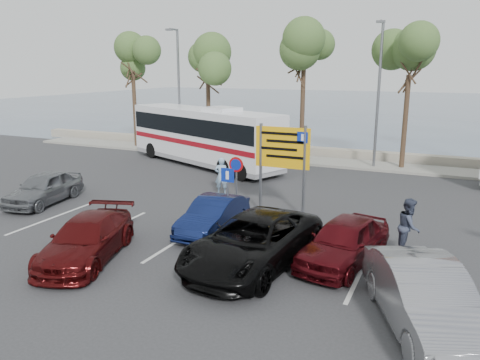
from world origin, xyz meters
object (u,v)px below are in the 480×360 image
at_px(street_lamp_left, 178,85).
at_px(car_silver_b, 425,298).
at_px(car_silver_a, 44,188).
at_px(direction_sign, 282,155).
at_px(suv_black, 253,241).
at_px(pedestrian_near, 221,176).
at_px(street_lamp_right, 379,88).
at_px(pedestrian_far, 409,226).
at_px(car_blue, 213,215).
at_px(car_red, 344,241).
at_px(car_maroon, 87,239).
at_px(coach_bus_left, 203,138).

relative_size(street_lamp_left, car_silver_b, 1.72).
relative_size(street_lamp_left, car_silver_a, 2.01).
distance_m(direction_sign, suv_black, 5.39).
height_order(car_silver_a, pedestrian_near, pedestrian_near).
bearing_deg(street_lamp_right, car_silver_a, -132.27).
bearing_deg(pedestrian_far, suv_black, 126.47).
bearing_deg(car_blue, pedestrian_far, 4.90).
bearing_deg(car_red, car_maroon, -146.44).
relative_size(coach_bus_left, car_silver_a, 2.88).
bearing_deg(car_red, coach_bus_left, 145.86).
bearing_deg(suv_black, street_lamp_right, 92.53).
relative_size(car_blue, pedestrian_far, 2.11).
height_order(suv_black, pedestrian_far, pedestrian_far).
distance_m(street_lamp_left, street_lamp_right, 13.00).
bearing_deg(pedestrian_near, car_red, 122.55).
xyz_separation_m(street_lamp_left, street_lamp_right, (13.00, 0.00, 0.00)).
xyz_separation_m(street_lamp_left, direction_sign, (11.00, -10.32, -2.17)).
distance_m(direction_sign, pedestrian_far, 5.65).
relative_size(car_silver_a, pedestrian_near, 2.32).
bearing_deg(street_lamp_right, car_red, -84.74).
xyz_separation_m(coach_bus_left, pedestrian_near, (3.94, -5.50, -0.79)).
xyz_separation_m(coach_bus_left, car_red, (10.80, -11.10, -0.95)).
height_order(coach_bus_left, car_silver_a, coach_bus_left).
distance_m(street_lamp_left, car_blue, 16.82).
distance_m(car_silver_a, car_maroon, 7.16).
bearing_deg(coach_bus_left, car_red, -45.79).
bearing_deg(car_red, direction_sign, 142.59).
bearing_deg(car_silver_b, coach_bus_left, 109.72).
bearing_deg(car_red, pedestrian_near, 152.41).
distance_m(car_blue, suv_black, 3.17).
distance_m(car_silver_b, pedestrian_near, 12.57).
relative_size(suv_black, pedestrian_far, 3.02).
bearing_deg(car_silver_b, direction_sign, 106.79).
distance_m(car_silver_a, suv_black, 11.00).
xyz_separation_m(coach_bus_left, car_maroon, (3.60, -14.00, -1.01)).
relative_size(car_silver_a, car_maroon, 0.89).
relative_size(street_lamp_right, pedestrian_near, 4.66).
xyz_separation_m(coach_bus_left, pedestrian_far, (12.48, -9.50, -0.75)).
distance_m(street_lamp_left, car_maroon, 18.86).
xyz_separation_m(direction_sign, pedestrian_far, (4.97, -2.20, -1.53)).
distance_m(street_lamp_left, pedestrian_far, 20.63).
xyz_separation_m(car_silver_b, pedestrian_far, (-0.73, 4.50, 0.13)).
height_order(car_blue, pedestrian_near, pedestrian_near).
bearing_deg(coach_bus_left, direction_sign, -44.22).
xyz_separation_m(car_silver_a, car_maroon, (5.95, -3.99, -0.03)).
bearing_deg(pedestrian_near, street_lamp_right, -141.35).
distance_m(street_lamp_right, coach_bus_left, 10.40).
bearing_deg(pedestrian_far, car_silver_b, -169.31).
height_order(car_red, car_silver_b, car_silver_b).
bearing_deg(suv_black, street_lamp_left, 134.38).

